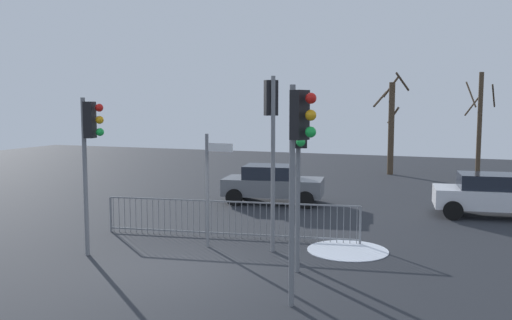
% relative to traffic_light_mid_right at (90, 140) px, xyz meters
% --- Properties ---
extents(ground_plane, '(60.00, 60.00, 0.00)m').
position_rel_traffic_light_mid_right_xyz_m(ground_plane, '(2.56, -0.02, -2.92)').
color(ground_plane, '#26282D').
extents(traffic_light_mid_right, '(0.56, 0.37, 3.98)m').
position_rel_traffic_light_mid_right_xyz_m(traffic_light_mid_right, '(0.00, 0.00, 0.00)').
color(traffic_light_mid_right, slate).
rests_on(traffic_light_mid_right, ground).
extents(traffic_light_mid_left, '(0.54, 0.38, 4.16)m').
position_rel_traffic_light_mid_right_xyz_m(traffic_light_mid_left, '(5.85, -1.57, 0.14)').
color(traffic_light_mid_left, slate).
rests_on(traffic_light_mid_left, ground).
extents(traffic_light_foreground_left, '(0.39, 0.54, 3.85)m').
position_rel_traffic_light_mid_right_xyz_m(traffic_light_foreground_left, '(5.29, 0.38, -0.09)').
color(traffic_light_foreground_left, slate).
rests_on(traffic_light_foreground_left, ground).
extents(traffic_light_foreground_right, '(0.45, 0.48, 4.52)m').
position_rel_traffic_light_mid_right_xyz_m(traffic_light_foreground_right, '(4.05, 2.05, 0.40)').
color(traffic_light_foreground_right, slate).
rests_on(traffic_light_foreground_right, ground).
extents(direction_sign_post, '(0.79, 0.09, 3.04)m').
position_rel_traffic_light_mid_right_xyz_m(direction_sign_post, '(2.42, 1.77, -1.21)').
color(direction_sign_post, slate).
rests_on(direction_sign_post, ground).
extents(pedestrian_guard_railing, '(7.32, 1.23, 1.07)m').
position_rel_traffic_light_mid_right_xyz_m(pedestrian_guard_railing, '(2.51, 2.87, -2.36)').
color(pedestrian_guard_railing, slate).
rests_on(pedestrian_guard_railing, ground).
extents(car_white_mid, '(3.97, 2.30, 1.47)m').
position_rel_traffic_light_mid_right_xyz_m(car_white_mid, '(9.67, 8.68, -2.15)').
color(car_white_mid, silver).
rests_on(car_white_mid, ground).
extents(car_grey_trailing, '(4.01, 2.40, 1.47)m').
position_rel_traffic_light_mid_right_xyz_m(car_grey_trailing, '(1.86, 8.50, -2.15)').
color(car_grey_trailing, slate).
rests_on(car_grey_trailing, ground).
extents(bare_tree_centre, '(1.85, 1.82, 5.50)m').
position_rel_traffic_light_mid_right_xyz_m(bare_tree_centre, '(5.08, 18.98, -0.19)').
color(bare_tree_centre, '#473828').
rests_on(bare_tree_centre, ground).
extents(bare_tree_right, '(1.44, 1.46, 5.39)m').
position_rel_traffic_light_mid_right_xyz_m(bare_tree_right, '(9.47, 17.71, -0.08)').
color(bare_tree_right, '#473828').
rests_on(bare_tree_right, ground).
extents(snow_patch_kerb, '(2.12, 2.12, 0.01)m').
position_rel_traffic_light_mid_right_xyz_m(snow_patch_kerb, '(5.95, 2.72, -2.91)').
color(snow_patch_kerb, silver).
rests_on(snow_patch_kerb, ground).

